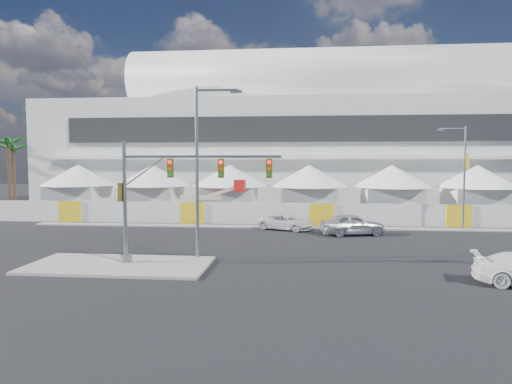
# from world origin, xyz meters

# --- Properties ---
(ground) EXTENTS (160.00, 160.00, 0.00)m
(ground) POSITION_xyz_m (0.00, 0.00, 0.00)
(ground) COLOR black
(ground) RESTS_ON ground
(median_island) EXTENTS (10.00, 5.00, 0.15)m
(median_island) POSITION_xyz_m (-6.00, -3.00, 0.07)
(median_island) COLOR gray
(median_island) RESTS_ON ground
(far_curb) EXTENTS (80.00, 1.20, 0.12)m
(far_curb) POSITION_xyz_m (20.00, 12.50, 0.06)
(far_curb) COLOR gray
(far_curb) RESTS_ON ground
(stadium) EXTENTS (80.00, 24.80, 21.98)m
(stadium) POSITION_xyz_m (8.71, 41.50, 9.45)
(stadium) COLOR silver
(stadium) RESTS_ON ground
(tent_row) EXTENTS (53.40, 8.40, 5.40)m
(tent_row) POSITION_xyz_m (0.50, 24.00, 3.15)
(tent_row) COLOR white
(tent_row) RESTS_ON ground
(hoarding_fence) EXTENTS (70.00, 0.25, 2.00)m
(hoarding_fence) POSITION_xyz_m (6.00, 14.50, 1.00)
(hoarding_fence) COLOR silver
(hoarding_fence) RESTS_ON ground
(palm_cluster) EXTENTS (10.60, 10.60, 8.55)m
(palm_cluster) POSITION_xyz_m (-33.46, 29.50, 6.88)
(palm_cluster) COLOR #47331E
(palm_cluster) RESTS_ON ground
(sedan_silver) EXTENTS (3.26, 5.41, 1.72)m
(sedan_silver) POSITION_xyz_m (8.17, 9.19, 0.86)
(sedan_silver) COLOR silver
(sedan_silver) RESTS_ON ground
(pickup_curb) EXTENTS (3.95, 5.25, 1.33)m
(pickup_curb) POSITION_xyz_m (2.86, 11.39, 0.66)
(pickup_curb) COLOR silver
(pickup_curb) RESTS_ON ground
(lot_car_a) EXTENTS (1.78, 4.71, 1.54)m
(lot_car_a) POSITION_xyz_m (22.46, 17.93, 0.77)
(lot_car_a) COLOR silver
(lot_car_a) RESTS_ON ground
(lot_car_c) EXTENTS (2.82, 5.04, 1.38)m
(lot_car_c) POSITION_xyz_m (-12.87, 18.19, 0.69)
(lot_car_c) COLOR #9A9B9F
(lot_car_c) RESTS_ON ground
(traffic_mast) EXTENTS (9.17, 0.66, 6.84)m
(traffic_mast) POSITION_xyz_m (-3.76, -2.51, 3.98)
(traffic_mast) COLOR gray
(traffic_mast) RESTS_ON median_island
(streetlight_median) EXTENTS (2.79, 0.28, 10.07)m
(streetlight_median) POSITION_xyz_m (-1.75, -0.80, 5.93)
(streetlight_median) COLOR gray
(streetlight_median) RESTS_ON median_island
(streetlight_curb) EXTENTS (2.59, 0.58, 8.75)m
(streetlight_curb) POSITION_xyz_m (17.52, 12.50, 5.08)
(streetlight_curb) COLOR gray
(streetlight_curb) RESTS_ON ground
(boom_lift) EXTENTS (7.95, 2.14, 4.00)m
(boom_lift) POSITION_xyz_m (-6.43, 17.53, 1.07)
(boom_lift) COLOR red
(boom_lift) RESTS_ON ground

